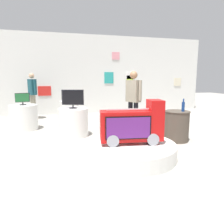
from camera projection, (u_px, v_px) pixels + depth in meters
ground_plane at (108, 154)px, 4.33m from camera, size 30.00×30.00×0.00m
back_wall_display at (79, 75)px, 9.05m from camera, size 11.71×0.13×3.39m
main_display_pedestal at (131, 150)px, 4.16m from camera, size 1.76×1.76×0.29m
novelty_firetruck_tv at (133, 126)px, 4.08m from camera, size 1.25×0.56×0.86m
display_pedestal_left_rear at (73, 122)px, 5.67m from camera, size 0.79×0.79×0.76m
tv_on_left_rear at (73, 98)px, 5.56m from camera, size 0.57×0.22×0.50m
display_pedestal_center_rear at (70, 112)px, 7.39m from camera, size 0.68×0.68×0.76m
tv_on_center_rear at (69, 95)px, 7.29m from camera, size 0.50×0.21×0.40m
display_pedestal_right_rear at (24, 117)px, 6.36m from camera, size 0.82×0.82×0.76m
tv_on_right_rear at (22, 98)px, 6.26m from camera, size 0.41×0.19×0.36m
side_table_round at (177, 126)px, 5.23m from camera, size 0.61×0.61×0.76m
bottle_on_side_table at (183, 106)px, 5.08m from camera, size 0.07×0.07×0.31m
shopper_browsing_near_truck at (33, 92)px, 7.91m from camera, size 0.35×0.51×1.75m
shopper_browsing_rear at (133, 99)px, 5.49m from camera, size 0.34×0.52×1.74m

